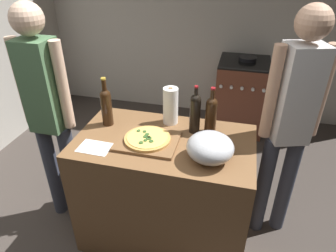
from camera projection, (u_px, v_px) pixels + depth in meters
The scene contains 14 objects.
ground_plane at pixel (175, 176), 3.08m from camera, with size 4.65×3.57×0.02m, color #3F3833.
kitchen_wall_rear at pixel (204, 13), 3.69m from camera, with size 4.65×0.10×2.60m, color #BCB7AD.
counter at pixel (165, 190), 2.25m from camera, with size 1.20×0.70×0.89m, color brown.
cutting_board at pixel (148, 141), 1.99m from camera, with size 0.40×0.32×0.02m, color brown.
pizza at pixel (147, 138), 1.98m from camera, with size 0.31×0.31×0.03m.
mixing_bowl at pixel (210, 148), 1.79m from camera, with size 0.29×0.29×0.17m.
paper_towel_roll at pixel (171, 106), 2.16m from camera, with size 0.11×0.11×0.27m.
wine_bottle_amber at pixel (106, 105), 2.13m from camera, with size 0.08×0.08×0.36m.
wine_bottle_green at pixel (195, 112), 2.04m from camera, with size 0.07×0.07×0.34m.
wine_bottle_clear at pixel (211, 113), 2.04m from camera, with size 0.08×0.08×0.33m.
recipe_sheet at pixel (95, 147), 1.94m from camera, with size 0.21×0.15×0.00m, color white.
stove at pixel (241, 95), 3.68m from camera, with size 0.58×0.62×0.91m.
person_in_stripes at pixel (48, 109), 2.14m from camera, with size 0.39×0.21×1.73m.
person_in_red at pixel (291, 119), 2.00m from camera, with size 0.38×0.26×1.74m.
Camera 1 is at (0.51, -0.84, 2.01)m, focal length 32.32 mm.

